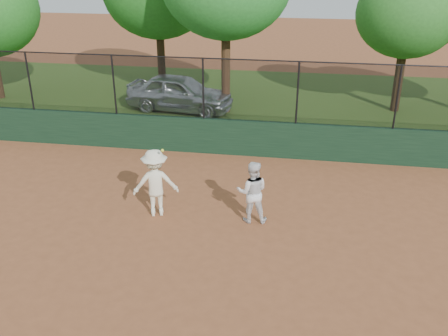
% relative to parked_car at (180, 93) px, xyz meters
% --- Properties ---
extents(ground, '(80.00, 80.00, 0.00)m').
position_rel_parked_car_xyz_m(ground, '(2.42, -10.41, -0.76)').
color(ground, '#965330').
rests_on(ground, ground).
extents(back_wall, '(26.00, 0.20, 1.20)m').
position_rel_parked_car_xyz_m(back_wall, '(2.42, -4.41, -0.16)').
color(back_wall, '#183520').
rests_on(back_wall, ground).
extents(grass_strip, '(36.00, 12.00, 0.01)m').
position_rel_parked_car_xyz_m(grass_strip, '(2.42, 1.59, -0.75)').
color(grass_strip, '#305019').
rests_on(grass_strip, ground).
extents(parked_car, '(4.65, 2.39, 1.51)m').
position_rel_parked_car_xyz_m(parked_car, '(0.00, 0.00, 0.00)').
color(parked_car, '#B2B8BC').
rests_on(parked_car, ground).
extents(player_second, '(0.85, 0.70, 1.62)m').
position_rel_parked_car_xyz_m(player_second, '(4.00, -8.68, 0.05)').
color(player_second, white).
rests_on(player_second, ground).
extents(player_main, '(1.31, 0.99, 1.96)m').
position_rel_parked_car_xyz_m(player_main, '(1.53, -8.74, 0.14)').
color(player_main, white).
rests_on(player_main, ground).
extents(fence_assembly, '(26.00, 0.06, 2.00)m').
position_rel_parked_car_xyz_m(fence_assembly, '(2.39, -4.41, 1.48)').
color(fence_assembly, black).
rests_on(fence_assembly, back_wall).
extents(tree_3, '(4.03, 3.66, 5.70)m').
position_rel_parked_car_xyz_m(tree_3, '(8.92, 1.41, 3.18)').
color(tree_3, '#3A2613').
rests_on(tree_3, ground).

